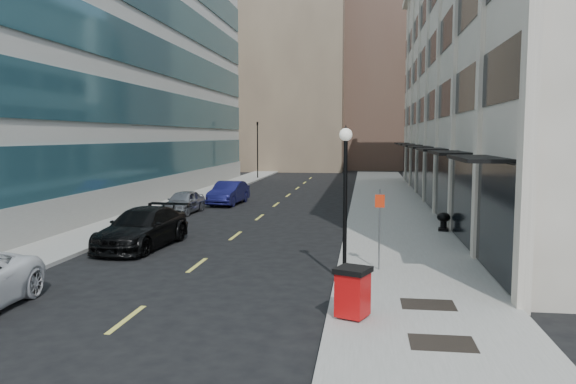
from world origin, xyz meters
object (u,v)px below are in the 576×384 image
(traffic_signal, at_px, (257,125))
(sign_post, at_px, (380,219))
(urn_planter, at_px, (444,220))
(lamppost, at_px, (345,189))
(car_black_pickup, at_px, (142,228))
(trash_bin, at_px, (353,291))
(car_silver_sedan, at_px, (184,202))
(car_blue_sedan, at_px, (229,193))

(traffic_signal, xyz_separation_m, sign_post, (11.90, -40.40, -3.85))
(sign_post, bearing_deg, urn_planter, 70.53)
(lamppost, relative_size, sign_post, 1.78)
(car_black_pickup, bearing_deg, trash_bin, -38.24)
(car_silver_sedan, bearing_deg, urn_planter, -16.65)
(car_silver_sedan, relative_size, car_blue_sedan, 0.85)
(car_blue_sedan, relative_size, urn_planter, 5.39)
(lamppost, distance_m, urn_planter, 10.65)
(car_black_pickup, bearing_deg, sign_post, -13.44)
(car_blue_sedan, xyz_separation_m, trash_bin, (8.84, -23.23, 0.05))
(car_silver_sedan, height_order, lamppost, lamppost)
(car_silver_sedan, distance_m, urn_planter, 15.31)
(trash_bin, bearing_deg, car_blue_sedan, 133.69)
(car_silver_sedan, bearing_deg, lamppost, -52.25)
(lamppost, bearing_deg, trash_bin, -84.99)
(car_black_pickup, bearing_deg, urn_planter, 26.43)
(traffic_signal, bearing_deg, car_black_pickup, -86.46)
(trash_bin, height_order, sign_post, sign_post)
(car_blue_sedan, distance_m, urn_planter, 16.17)
(car_silver_sedan, distance_m, car_blue_sedan, 4.96)
(sign_post, bearing_deg, car_blue_sedan, 119.77)
(urn_planter, bearing_deg, car_silver_sedan, 160.17)
(car_black_pickup, bearing_deg, car_blue_sedan, 95.25)
(traffic_signal, relative_size, lamppost, 1.45)
(car_silver_sedan, height_order, car_blue_sedan, car_blue_sedan)
(car_blue_sedan, relative_size, lamppost, 0.98)
(lamppost, bearing_deg, car_silver_sedan, 124.56)
(lamppost, xyz_separation_m, sign_post, (1.10, 1.26, -1.10))
(car_black_pickup, xyz_separation_m, lamppost, (8.50, -4.51, 2.16))
(car_silver_sedan, bearing_deg, trash_bin, -57.43)
(car_silver_sedan, height_order, urn_planter, car_silver_sedan)
(traffic_signal, distance_m, urn_planter, 35.91)
(car_blue_sedan, bearing_deg, car_silver_sedan, -104.43)
(car_silver_sedan, relative_size, lamppost, 0.83)
(trash_bin, relative_size, sign_post, 0.46)
(traffic_signal, bearing_deg, urn_planter, -64.87)
(sign_post, bearing_deg, trash_bin, -96.59)
(car_black_pickup, height_order, lamppost, lamppost)
(urn_planter, bearing_deg, trash_bin, -106.53)
(traffic_signal, distance_m, sign_post, 42.29)
(car_silver_sedan, xyz_separation_m, trash_bin, (10.44, -18.54, 0.14))
(trash_bin, bearing_deg, car_silver_sedan, 142.24)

